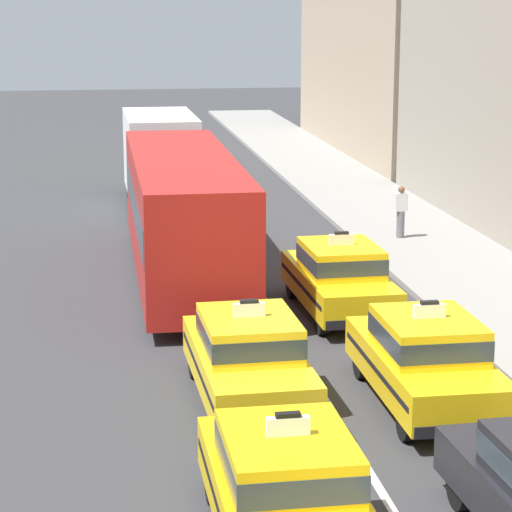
{
  "coord_description": "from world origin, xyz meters",
  "views": [
    {
      "loc": [
        -4.08,
        -9.8,
        7.03
      ],
      "look_at": [
        -0.35,
        14.37,
        1.3
      ],
      "focal_mm": 76.65,
      "sensor_mm": 36.0,
      "label": 1
    }
  ],
  "objects_px": {
    "taxi_right_second": "(426,358)",
    "pedestrian_mid_block": "(401,212)",
    "taxi_left_second": "(248,357)",
    "bus_left_third": "(183,210)",
    "taxi_right_third": "(339,277)",
    "box_truck_left_fourth": "(159,155)",
    "taxi_left_nearest": "(286,488)"
  },
  "relations": [
    {
      "from": "box_truck_left_fourth",
      "to": "pedestrian_mid_block",
      "type": "bearing_deg",
      "value": -47.27
    },
    {
      "from": "bus_left_third",
      "to": "pedestrian_mid_block",
      "type": "xyz_separation_m",
      "value": [
        6.75,
        3.47,
        -0.89
      ]
    },
    {
      "from": "bus_left_third",
      "to": "taxi_right_third",
      "type": "xyz_separation_m",
      "value": [
        3.23,
        -3.72,
        -0.94
      ]
    },
    {
      "from": "taxi_left_nearest",
      "to": "taxi_right_second",
      "type": "distance_m",
      "value": 5.87
    },
    {
      "from": "taxi_left_second",
      "to": "box_truck_left_fourth",
      "type": "xyz_separation_m",
      "value": [
        -0.24,
        19.77,
        0.9
      ]
    },
    {
      "from": "box_truck_left_fourth",
      "to": "taxi_right_second",
      "type": "xyz_separation_m",
      "value": [
        3.33,
        -20.32,
        -0.9
      ]
    },
    {
      "from": "taxi_right_second",
      "to": "pedestrian_mid_block",
      "type": "relative_size",
      "value": 2.95
    },
    {
      "from": "pedestrian_mid_block",
      "to": "taxi_left_nearest",
      "type": "bearing_deg",
      "value": -110.57
    },
    {
      "from": "box_truck_left_fourth",
      "to": "taxi_right_second",
      "type": "height_order",
      "value": "box_truck_left_fourth"
    },
    {
      "from": "bus_left_third",
      "to": "taxi_right_third",
      "type": "relative_size",
      "value": 2.44
    },
    {
      "from": "bus_left_third",
      "to": "pedestrian_mid_block",
      "type": "distance_m",
      "value": 7.64
    },
    {
      "from": "taxi_left_second",
      "to": "taxi_right_second",
      "type": "relative_size",
      "value": 1.01
    },
    {
      "from": "box_truck_left_fourth",
      "to": "pedestrian_mid_block",
      "type": "distance_m",
      "value": 9.86
    },
    {
      "from": "taxi_left_nearest",
      "to": "taxi_right_second",
      "type": "xyz_separation_m",
      "value": [
        3.38,
        4.8,
        0.0
      ]
    },
    {
      "from": "taxi_left_second",
      "to": "pedestrian_mid_block",
      "type": "relative_size",
      "value": 2.98
    },
    {
      "from": "taxi_left_nearest",
      "to": "taxi_right_third",
      "type": "height_order",
      "value": "same"
    },
    {
      "from": "taxi_left_nearest",
      "to": "box_truck_left_fourth",
      "type": "xyz_separation_m",
      "value": [
        0.05,
        25.12,
        0.9
      ]
    },
    {
      "from": "taxi_right_second",
      "to": "pedestrian_mid_block",
      "type": "bearing_deg",
      "value": 75.7
    },
    {
      "from": "taxi_right_third",
      "to": "taxi_right_second",
      "type": "bearing_deg",
      "value": -88.19
    },
    {
      "from": "pedestrian_mid_block",
      "to": "taxi_right_second",
      "type": "bearing_deg",
      "value": -104.3
    },
    {
      "from": "taxi_right_second",
      "to": "box_truck_left_fourth",
      "type": "bearing_deg",
      "value": 99.3
    },
    {
      "from": "taxi_left_second",
      "to": "bus_left_third",
      "type": "relative_size",
      "value": 0.41
    },
    {
      "from": "taxi_left_second",
      "to": "pedestrian_mid_block",
      "type": "bearing_deg",
      "value": 62.89
    },
    {
      "from": "taxi_left_nearest",
      "to": "taxi_left_second",
      "type": "distance_m",
      "value": 5.37
    },
    {
      "from": "bus_left_third",
      "to": "taxi_right_second",
      "type": "distance_m",
      "value": 10.26
    },
    {
      "from": "bus_left_third",
      "to": "taxi_right_third",
      "type": "height_order",
      "value": "bus_left_third"
    },
    {
      "from": "taxi_left_second",
      "to": "taxi_right_third",
      "type": "distance_m",
      "value": 6.09
    },
    {
      "from": "taxi_left_second",
      "to": "taxi_right_third",
      "type": "xyz_separation_m",
      "value": [
        2.9,
        5.36,
        0.0
      ]
    },
    {
      "from": "taxi_left_second",
      "to": "pedestrian_mid_block",
      "type": "height_order",
      "value": "taxi_left_second"
    },
    {
      "from": "taxi_left_second",
      "to": "taxi_right_second",
      "type": "height_order",
      "value": "same"
    },
    {
      "from": "taxi_right_third",
      "to": "pedestrian_mid_block",
      "type": "relative_size",
      "value": 2.97
    },
    {
      "from": "taxi_right_third",
      "to": "bus_left_third",
      "type": "bearing_deg",
      "value": 130.94
    }
  ]
}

